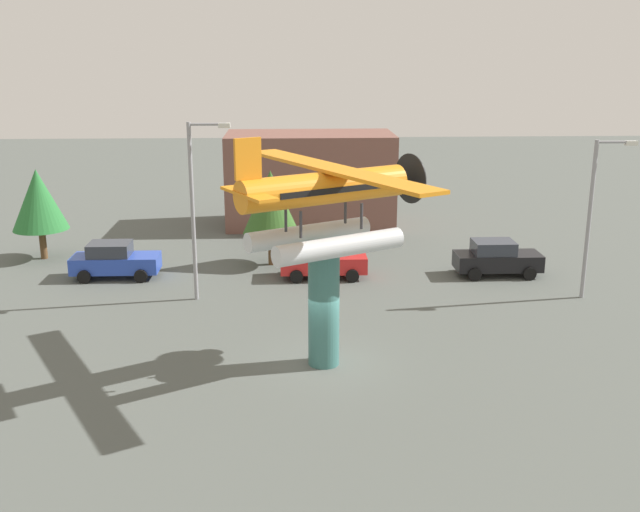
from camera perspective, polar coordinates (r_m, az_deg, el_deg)
The scene contains 11 objects.
ground_plane at distance 26.70m, azimuth 0.29°, elevation -8.30°, with size 140.00×140.00×0.00m, color #515651.
display_pedestal at distance 25.92m, azimuth 0.30°, elevation -4.04°, with size 1.10×1.10×4.21m, color #386B66.
floatplane_monument at distance 24.96m, azimuth 0.56°, elevation 4.20°, with size 7.08×9.63×4.00m.
car_near_blue at distance 37.53m, azimuth -15.59°, elevation -0.31°, with size 4.20×2.02×1.76m.
car_mid_red at distance 36.19m, azimuth 0.17°, elevation -0.30°, with size 4.20×2.02×1.76m.
car_far_black at distance 37.56m, azimuth 13.47°, elevation -0.15°, with size 4.20×2.02×1.76m.
streetlight_primary at distance 32.53m, azimuth -9.51°, elevation 4.36°, with size 1.84×0.28×7.89m.
streetlight_secondary at distance 34.58m, azimuth 20.48°, elevation 3.57°, with size 1.84×0.28×7.11m.
storefront_building at distance 47.06m, azimuth -0.79°, elevation 5.95°, with size 10.45×5.33×5.78m, color brown.
tree_west at distance 41.64m, azimuth -20.91°, elevation 4.07°, with size 2.90×2.90×4.83m.
tree_east at distance 37.87m, azimuth -3.82°, elevation 4.16°, with size 2.91×2.91×4.94m.
Camera 1 is at (-1.23, -24.36, 10.86)m, focal length 41.45 mm.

